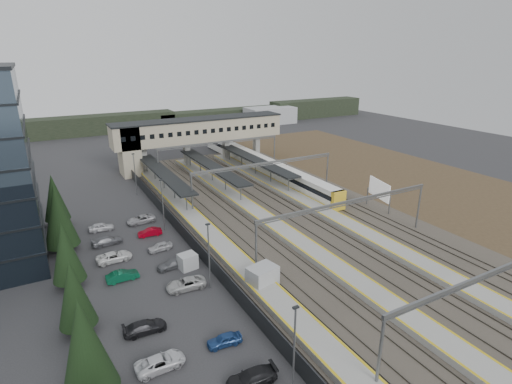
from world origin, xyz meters
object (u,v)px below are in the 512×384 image
relay_cabin_far (188,261)px  footbridge (189,133)px  train (260,164)px  relay_cabin_near (262,278)px  billboard (379,190)px

relay_cabin_far → footbridge: 48.00m
footbridge → train: 17.96m
train → relay_cabin_near: bearing=-118.9°
footbridge → train: footbridge is taller
relay_cabin_far → billboard: size_ratio=0.39×
relay_cabin_near → relay_cabin_far: relay_cabin_near is taller
train → billboard: billboard is taller
train → billboard: bearing=-77.8°
relay_cabin_near → billboard: billboard is taller
footbridge → relay_cabin_far: bearing=-110.3°
relay_cabin_near → billboard: bearing=21.4°
relay_cabin_near → billboard: size_ratio=0.61×
train → billboard: size_ratio=9.22×
relay_cabin_far → billboard: bearing=5.1°
relay_cabin_near → relay_cabin_far: size_ratio=1.55×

